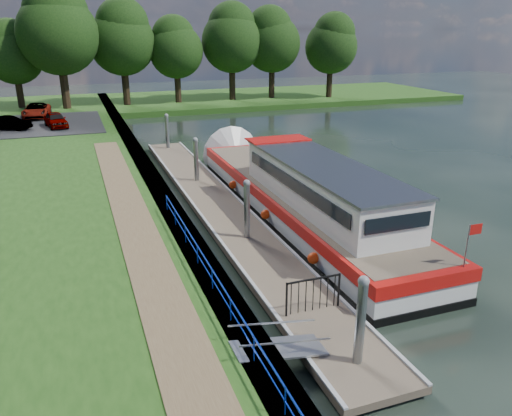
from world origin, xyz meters
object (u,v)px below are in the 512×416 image
object	(u,v)px
pontoon	(218,208)
car_a	(56,120)
car_b	(9,123)
barge	(295,192)
car_d	(37,110)

from	to	relation	value
pontoon	car_a	xyz separation A→B (m)	(-7.84, 22.81, 1.29)
car_b	pontoon	bearing A→B (deg)	-130.15
barge	car_a	bearing A→B (deg)	115.27
barge	car_b	distance (m)	28.51
pontoon	car_d	size ratio (longest dim) A/B	6.24
pontoon	car_a	bearing A→B (deg)	108.97
pontoon	car_a	world-z (taller)	car_a
car_a	car_d	bearing A→B (deg)	94.80
pontoon	car_a	size ratio (longest dim) A/B	8.04
barge	pontoon	bearing A→B (deg)	158.54
car_a	car_d	distance (m)	6.12
barge	car_a	xyz separation A→B (m)	(-11.44, 24.22, 0.38)
car_a	barge	bearing A→B (deg)	-76.63
barge	car_d	world-z (taller)	barge
pontoon	car_b	world-z (taller)	car_b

